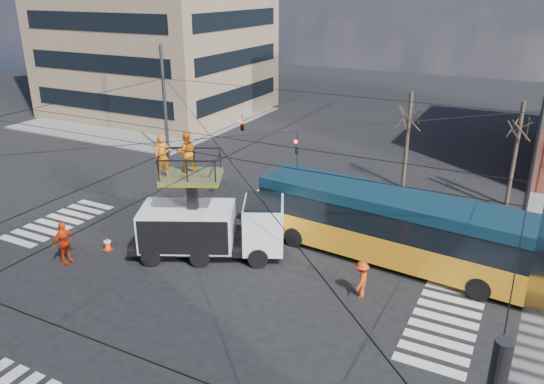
{
  "coord_description": "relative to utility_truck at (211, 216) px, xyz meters",
  "views": [
    {
      "loc": [
        11.93,
        -17.67,
        11.78
      ],
      "look_at": [
        1.25,
        2.98,
        2.69
      ],
      "focal_mm": 35.0,
      "sensor_mm": 36.0,
      "label": 1
    }
  ],
  "objects": [
    {
      "name": "overhead_network",
      "position": [
        0.63,
        -0.29,
        2.32
      ],
      "size": [
        24.24,
        24.24,
        8.0
      ],
      "color": "#2D2D30",
      "rests_on": "ground"
    },
    {
      "name": "worker_ground",
      "position": [
        -5.44,
        -3.75,
        -0.97
      ],
      "size": [
        0.62,
        1.22,
        2.01
      ],
      "primitive_type": "imported",
      "rotation": [
        0.0,
        0.0,
        1.46
      ],
      "color": "red",
      "rests_on": "ground"
    },
    {
      "name": "sidewalk_nw",
      "position": [
        -20.3,
        20.31,
        -1.91
      ],
      "size": [
        18.0,
        18.0,
        0.12
      ],
      "primitive_type": "cube",
      "color": "slate",
      "rests_on": "ground"
    },
    {
      "name": "tree_a",
      "position": [
        5.7,
        12.81,
        2.66
      ],
      "size": [
        2.0,
        2.0,
        6.0
      ],
      "color": "#382B21",
      "rests_on": "ground"
    },
    {
      "name": "city_bus",
      "position": [
        7.76,
        3.22,
        -0.24
      ],
      "size": [
        13.4,
        3.9,
        3.2
      ],
      "rotation": [
        0.0,
        0.0,
        -0.1
      ],
      "color": "orange",
      "rests_on": "ground"
    },
    {
      "name": "crosswalks",
      "position": [
        0.7,
        -0.69,
        -1.96
      ],
      "size": [
        22.4,
        22.4,
        0.02
      ],
      "primitive_type": null,
      "color": "silver",
      "rests_on": "ground"
    },
    {
      "name": "traffic_cone",
      "position": [
        -4.7,
        -1.91,
        -1.65
      ],
      "size": [
        0.36,
        0.36,
        0.65
      ],
      "primitive_type": "cone",
      "color": "#FF3B0A",
      "rests_on": "ground"
    },
    {
      "name": "tree_b",
      "position": [
        11.7,
        12.81,
        2.66
      ],
      "size": [
        2.0,
        2.0,
        6.0
      ],
      "color": "#382B21",
      "rests_on": "ground"
    },
    {
      "name": "utility_truck",
      "position": [
        0.0,
        0.0,
        0.0
      ],
      "size": [
        7.3,
        5.12,
        5.84
      ],
      "rotation": [
        0.0,
        0.0,
        0.45
      ],
      "color": "black",
      "rests_on": "ground"
    },
    {
      "name": "flagger",
      "position": [
        7.34,
        -0.32,
        -1.18
      ],
      "size": [
        0.64,
        1.05,
        1.59
      ],
      "primitive_type": "imported",
      "rotation": [
        0.0,
        0.0,
        -1.52
      ],
      "color": "red",
      "rests_on": "ground"
    },
    {
      "name": "ground",
      "position": [
        0.7,
        -0.69,
        -1.97
      ],
      "size": [
        120.0,
        120.0,
        0.0
      ],
      "primitive_type": "plane",
      "color": "black",
      "rests_on": "ground"
    }
  ]
}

